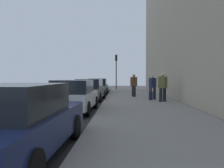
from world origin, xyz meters
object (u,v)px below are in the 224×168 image
parked_car_charcoal (90,90)px  pedestrian_olive_coat (163,86)px  parked_car_white (74,96)px  parked_car_green (98,86)px  traffic_light_pole (116,66)px  rolling_suitcase (151,96)px  pedestrian_brown_coat (134,85)px  parked_car_navy (18,121)px  pedestrian_navy_coat (153,86)px

parked_car_charcoal → pedestrian_olive_coat: (-2.19, -4.73, 0.33)m
parked_car_white → parked_car_green: size_ratio=0.90×
parked_car_white → parked_car_charcoal: bearing=-0.6°
parked_car_green → traffic_light_pole: traffic_light_pole is taller
traffic_light_pole → rolling_suitcase: size_ratio=4.71×
parked_car_green → pedestrian_olive_coat: bearing=-150.9°
pedestrian_brown_coat → rolling_suitcase: (-2.44, -0.97, -0.65)m
parked_car_green → pedestrian_olive_coat: 9.74m
pedestrian_brown_coat → traffic_light_pole: size_ratio=0.41×
parked_car_charcoal → rolling_suitcase: parked_car_charcoal is taller
parked_car_navy → pedestrian_navy_coat: 12.16m
parked_car_charcoal → pedestrian_navy_coat: bearing=-96.5°
parked_car_navy → parked_car_charcoal: 11.86m
parked_car_navy → pedestrian_navy_coat: bearing=-20.8°
parked_car_charcoal → pedestrian_olive_coat: size_ratio=2.47×
pedestrian_navy_coat → pedestrian_olive_coat: (-1.69, -0.38, 0.05)m
parked_car_navy → traffic_light_pole: 23.81m
parked_car_navy → parked_car_white: bearing=0.8°
parked_car_charcoal → pedestrian_brown_coat: pedestrian_brown_coat is taller
traffic_light_pole → rolling_suitcase: bearing=-169.1°
parked_car_charcoal → traffic_light_pole: (11.79, -1.70, 2.24)m
pedestrian_navy_coat → pedestrian_olive_coat: size_ratio=0.94×
parked_car_navy → pedestrian_brown_coat: (13.29, -3.16, 0.31)m
parked_car_white → parked_car_charcoal: (5.56, -0.06, 0.00)m
parked_car_navy → parked_car_green: 18.17m
pedestrian_olive_coat → pedestrian_navy_coat: bearing=12.6°
traffic_light_pole → rolling_suitcase: 13.28m
parked_car_charcoal → pedestrian_navy_coat: (-0.50, -4.35, 0.28)m
parked_car_navy → parked_car_white: 6.30m
parked_car_white → rolling_suitcase: bearing=-42.9°
parked_car_navy → pedestrian_brown_coat: pedestrian_brown_coat is taller
parked_car_green → parked_car_charcoal: bearing=180.0°
pedestrian_navy_coat → traffic_light_pole: bearing=12.2°
parked_car_charcoal → parked_car_green: bearing=-0.0°
pedestrian_navy_coat → pedestrian_brown_coat: bearing=31.1°
pedestrian_brown_coat → parked_car_navy: bearing=166.6°
parked_car_navy → traffic_light_pole: (23.64, -1.67, 2.24)m
parked_car_navy → pedestrian_olive_coat: bearing=-25.9°
parked_car_charcoal → pedestrian_brown_coat: 3.51m
pedestrian_brown_coat → traffic_light_pole: (10.36, 1.49, 1.92)m
pedestrian_navy_coat → rolling_suitcase: (-0.51, 0.19, -0.62)m
parked_car_green → pedestrian_navy_coat: 8.09m
parked_car_white → pedestrian_navy_coat: bearing=-41.1°
parked_car_charcoal → parked_car_white: bearing=179.4°
parked_car_white → traffic_light_pole: traffic_light_pole is taller
pedestrian_navy_coat → pedestrian_brown_coat: pedestrian_brown_coat is taller
parked_car_white → pedestrian_navy_coat: pedestrian_navy_coat is taller
pedestrian_brown_coat → pedestrian_olive_coat: pedestrian_olive_coat is taller
pedestrian_navy_coat → parked_car_green: bearing=32.6°
parked_car_green → pedestrian_brown_coat: size_ratio=2.72×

